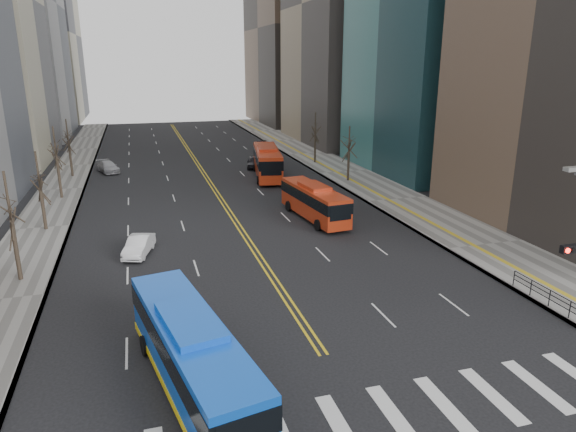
% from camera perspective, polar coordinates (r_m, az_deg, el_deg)
% --- Properties ---
extents(ground, '(220.00, 220.00, 0.00)m').
position_cam_1_polar(ground, '(22.39, 8.79, -21.59)').
color(ground, black).
extents(sidewalk_right, '(7.00, 130.00, 0.15)m').
position_cam_1_polar(sidewalk_right, '(67.25, 6.19, 4.90)').
color(sidewalk_right, slate).
rests_on(sidewalk_right, ground).
extents(sidewalk_left, '(5.00, 130.00, 0.15)m').
position_cam_1_polar(sidewalk_left, '(62.83, -23.86, 2.70)').
color(sidewalk_left, slate).
rests_on(sidewalk_left, ground).
extents(crosswalk, '(26.70, 4.00, 0.01)m').
position_cam_1_polar(crosswalk, '(22.38, 8.79, -21.58)').
color(crosswalk, silver).
rests_on(crosswalk, ground).
extents(centerline, '(0.55, 100.00, 0.01)m').
position_cam_1_polar(centerline, '(72.48, -9.89, 5.55)').
color(centerline, gold).
rests_on(centerline, ground).
extents(pedestrian_railing, '(0.06, 6.06, 1.02)m').
position_cam_1_polar(pedestrian_railing, '(33.70, 27.08, -7.87)').
color(pedestrian_railing, black).
rests_on(pedestrian_railing, sidewalk_right).
extents(street_trees, '(35.20, 47.20, 7.60)m').
position_cam_1_polar(street_trees, '(51.05, -15.41, 6.09)').
color(street_trees, '#2F251C').
rests_on(street_trees, ground).
extents(blue_bus, '(4.82, 12.42, 3.53)m').
position_cam_1_polar(blue_bus, '(23.11, -10.62, -14.75)').
color(blue_bus, blue).
rests_on(blue_bus, ground).
extents(red_bus_near, '(3.42, 10.34, 3.25)m').
position_cam_1_polar(red_bus_near, '(46.55, 2.92, 1.81)').
color(red_bus_near, red).
rests_on(red_bus_near, ground).
extents(red_bus_far, '(4.81, 12.39, 3.81)m').
position_cam_1_polar(red_bus_far, '(63.83, -2.33, 6.21)').
color(red_bus_far, red).
rests_on(red_bus_far, ground).
extents(car_white, '(2.62, 4.48, 1.40)m').
position_cam_1_polar(car_white, '(39.78, -16.24, -3.18)').
color(car_white, white).
rests_on(car_white, ground).
extents(car_dark_mid, '(2.86, 4.85, 1.55)m').
position_cam_1_polar(car_dark_mid, '(69.95, -3.81, 6.01)').
color(car_dark_mid, black).
rests_on(car_dark_mid, ground).
extents(car_silver, '(3.43, 5.27, 1.42)m').
position_cam_1_polar(car_silver, '(70.83, -19.39, 5.17)').
color(car_silver, '#9A9A9F').
rests_on(car_silver, ground).
extents(car_dark_far, '(3.41, 4.57, 1.15)m').
position_cam_1_polar(car_dark_far, '(86.50, -2.60, 7.97)').
color(car_dark_far, black).
rests_on(car_dark_far, ground).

